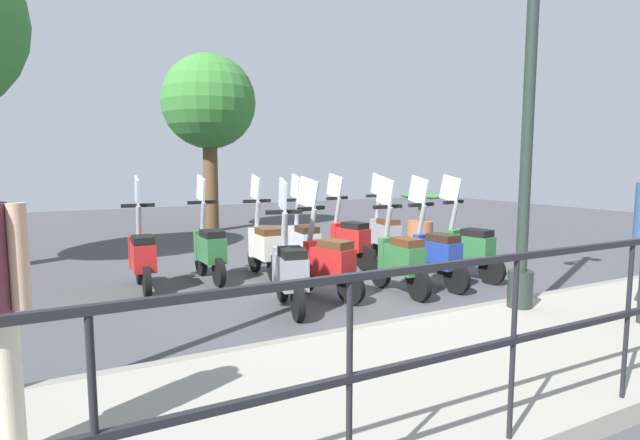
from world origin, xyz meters
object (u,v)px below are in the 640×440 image
scooter_near_3 (327,261)px  scooter_far_2 (303,243)px  scooter_near_0 (468,247)px  scooter_far_1 (348,238)px  scooter_far_0 (384,234)px  lamp_post_near (527,130)px  potted_palm (420,221)px  tree_distant (209,104)px  scooter_far_4 (209,248)px  scooter_near_1 (435,253)px  scooter_far_5 (142,255)px  scooter_far_3 (264,245)px  scooter_near_2 (399,258)px  scooter_near_4 (289,270)px

scooter_near_3 → scooter_far_2: bearing=-32.3°
scooter_near_0 → scooter_far_1: same height
scooter_far_0 → lamp_post_near: bearing=177.6°
potted_palm → scooter_near_0: bearing=151.9°
scooter_far_0 → scooter_near_0: bearing=-163.1°
tree_distant → scooter_far_4: bearing=164.1°
scooter_near_1 → scooter_far_5: size_ratio=1.00×
lamp_post_near → scooter_far_3: (3.27, 1.69, -1.57)m
tree_distant → scooter_far_4: size_ratio=2.84×
scooter_far_3 → scooter_far_5: size_ratio=1.00×
scooter_near_2 → scooter_far_1: 1.78m
scooter_far_3 → scooter_far_4: 0.81m
tree_distant → scooter_near_1: size_ratio=2.84×
scooter_near_2 → scooter_far_0: size_ratio=1.00×
scooter_far_0 → scooter_far_2: bearing=106.3°
tree_distant → scooter_near_3: bearing=176.2°
scooter_far_4 → scooter_far_5: size_ratio=1.00×
tree_distant → scooter_near_4: bearing=171.4°
tree_distant → scooter_far_1: bearing=-171.9°
scooter_far_3 → scooter_far_5: same height
tree_distant → scooter_near_0: (-6.98, -1.88, -2.69)m
scooter_near_3 → scooter_near_1: bearing=-115.2°
scooter_far_0 → scooter_far_2: same height
scooter_near_1 → scooter_near_4: same height
scooter_far_5 → scooter_near_2: bearing=-118.9°
scooter_far_1 → scooter_far_4: same height
scooter_near_4 → scooter_far_4: size_ratio=1.00×
tree_distant → scooter_near_2: size_ratio=2.84×
lamp_post_near → potted_palm: size_ratio=4.05×
tree_distant → scooter_near_2: (-7.18, -0.49, -2.69)m
scooter_far_1 → tree_distant: bearing=-5.2°
potted_palm → scooter_near_4: size_ratio=0.69×
tree_distant → scooter_far_1: 6.10m
scooter_near_1 → scooter_far_4: (1.85, 2.63, 0.00)m
scooter_near_0 → scooter_far_5: 4.61m
lamp_post_near → scooter_near_4: 3.00m
tree_distant → scooter_far_2: (-5.49, 0.08, -2.69)m
scooter_near_1 → tree_distant: bearing=3.3°
scooter_near_2 → scooter_far_2: same height
scooter_near_1 → scooter_far_3: same height
scooter_near_2 → scooter_far_2: 1.79m
lamp_post_near → scooter_near_4: lamp_post_near is taller
lamp_post_near → tree_distant: lamp_post_near is taller
scooter_near_1 → scooter_near_4: bearing=86.0°
scooter_near_2 → scooter_near_4: (-0.02, 1.58, 0.00)m
potted_palm → scooter_near_0: 3.59m
scooter_near_2 → scooter_far_2: (1.69, 0.57, 0.00)m
scooter_near_1 → scooter_near_3: same height
scooter_near_3 → scooter_far_1: (1.50, -1.22, 0.00)m
scooter_far_4 → scooter_near_0: bearing=-118.8°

